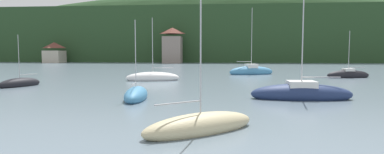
# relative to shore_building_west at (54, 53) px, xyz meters

# --- Properties ---
(wooded_hillside) EXTENTS (352.00, 52.35, 45.51)m
(wooded_hillside) POSITION_rel_shore_building_west_xyz_m (54.96, 35.23, 4.94)
(wooded_hillside) COLOR #264223
(wooded_hillside) RESTS_ON ground_plane
(shore_building_west) EXTENTS (6.15, 6.00, 6.99)m
(shore_building_west) POSITION_rel_shore_building_west_xyz_m (0.00, 0.00, 0.00)
(shore_building_west) COLOR #BCB29E
(shore_building_west) RESTS_ON ground_plane
(shore_building_westcentral) EXTENTS (6.35, 6.13, 11.69)m
(shore_building_westcentral) POSITION_rel_shore_building_west_xyz_m (40.96, 0.06, 2.24)
(shore_building_westcentral) COLOR gray
(shore_building_westcentral) RESTS_ON ground_plane
(sailboat_far_0) EXTENTS (8.16, 4.71, 11.81)m
(sailboat_far_0) POSITION_rel_shore_building_west_xyz_m (62.34, -50.28, -2.92)
(sailboat_far_0) COLOR teal
(sailboat_far_0) RESTS_ON ground_plane
(sailboat_mid_1) EXTENTS (8.41, 2.74, 9.34)m
(sailboat_mid_1) POSITION_rel_shore_building_west_xyz_m (63.95, -78.52, -2.97)
(sailboat_mid_1) COLOR navy
(sailboat_mid_1) RESTS_ON ground_plane
(sailboat_far_6) EXTENTS (6.86, 3.15, 7.44)m
(sailboat_far_6) POSITION_rel_shore_building_west_xyz_m (76.26, -55.72, -3.03)
(sailboat_far_6) COLOR black
(sailboat_far_6) RESTS_ON ground_plane
(sailboat_mid_7) EXTENTS (3.36, 5.22, 6.22)m
(sailboat_mid_7) POSITION_rel_shore_building_west_xyz_m (34.54, -71.62, -3.12)
(sailboat_mid_7) COLOR black
(sailboat_mid_7) RESTS_ON ground_plane
(sailboat_mid_8) EXTENTS (2.44, 5.93, 6.95)m
(sailboat_mid_8) POSITION_rel_shore_building_west_xyz_m (50.23, -79.91, -3.10)
(sailboat_mid_8) COLOR teal
(sailboat_mid_8) RESTS_ON ground_plane
(sailboat_far_9) EXTENTS (7.56, 3.92, 8.91)m
(sailboat_far_9) POSITION_rel_shore_building_west_xyz_m (48.00, -63.11, -3.05)
(sailboat_far_9) COLOR white
(sailboat_far_9) RESTS_ON ground_plane
(sailboat_near_11) EXTENTS (6.13, 5.43, 8.66)m
(sailboat_near_11) POSITION_rel_shore_building_west_xyz_m (56.29, -90.28, -3.12)
(sailboat_near_11) COLOR #CCBC8E
(sailboat_near_11) RESTS_ON ground_plane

